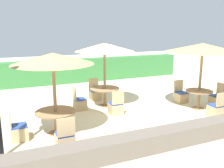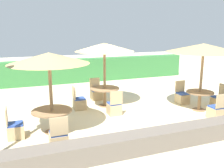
# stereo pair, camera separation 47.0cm
# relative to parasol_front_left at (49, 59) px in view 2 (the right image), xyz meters

# --- Properties ---
(ground_plane) EXTENTS (40.00, 40.00, 0.00)m
(ground_plane) POSITION_rel_parasol_front_left_xyz_m (2.63, 1.26, -2.25)
(ground_plane) COLOR beige
(hedge_row) EXTENTS (13.00, 0.70, 1.34)m
(hedge_row) POSITION_rel_parasol_front_left_xyz_m (2.63, 6.80, -1.58)
(hedge_row) COLOR #387A3D
(hedge_row) RESTS_ON ground_plane
(stone_border) EXTENTS (10.00, 0.56, 0.50)m
(stone_border) POSITION_rel_parasol_front_left_xyz_m (2.63, -2.02, -2.00)
(stone_border) COLOR #6B6056
(stone_border) RESTS_ON ground_plane
(parasol_front_left) EXTENTS (2.33, 2.33, 2.42)m
(parasol_front_left) POSITION_rel_parasol_front_left_xyz_m (0.00, 0.00, 0.00)
(parasol_front_left) COLOR #93704C
(parasol_front_left) RESTS_ON ground_plane
(round_table_front_left) EXTENTS (1.20, 1.20, 0.70)m
(round_table_front_left) POSITION_rel_parasol_front_left_xyz_m (0.00, 0.00, -1.67)
(round_table_front_left) COLOR #93704C
(round_table_front_left) RESTS_ON ground_plane
(patio_chair_front_left_south) EXTENTS (0.46, 0.46, 0.93)m
(patio_chair_front_left_south) POSITION_rel_parasol_front_left_xyz_m (0.01, -1.11, -1.99)
(patio_chair_front_left_south) COLOR tan
(patio_chair_front_left_south) RESTS_ON ground_plane
(patio_chair_front_left_west) EXTENTS (0.46, 0.46, 0.93)m
(patio_chair_front_left_west) POSITION_rel_parasol_front_left_xyz_m (-1.06, -0.03, -1.99)
(patio_chair_front_left_west) COLOR tan
(patio_chair_front_left_west) RESTS_ON ground_plane
(parasol_front_right) EXTENTS (2.75, 2.75, 2.55)m
(parasol_front_right) POSITION_rel_parasol_front_left_xyz_m (5.55, 0.12, 0.13)
(parasol_front_right) COLOR #93704C
(parasol_front_right) RESTS_ON ground_plane
(round_table_front_right) EXTENTS (1.02, 1.02, 0.74)m
(round_table_front_right) POSITION_rel_parasol_front_left_xyz_m (5.55, 0.12, -1.68)
(round_table_front_right) COLOR #93704C
(round_table_front_right) RESTS_ON ground_plane
(patio_chair_front_right_east) EXTENTS (0.46, 0.46, 0.93)m
(patio_chair_front_right_east) POSITION_rel_parasol_front_left_xyz_m (6.51, 0.12, -1.99)
(patio_chair_front_right_east) COLOR tan
(patio_chair_front_right_east) RESTS_ON ground_plane
(patio_chair_front_right_north) EXTENTS (0.46, 0.46, 0.93)m
(patio_chair_front_right_north) POSITION_rel_parasol_front_left_xyz_m (5.50, 1.12, -1.99)
(patio_chair_front_right_north) COLOR tan
(patio_chair_front_right_north) RESTS_ON ground_plane
(patio_chair_front_right_south) EXTENTS (0.46, 0.46, 0.93)m
(patio_chair_front_right_south) POSITION_rel_parasol_front_left_xyz_m (5.49, -0.84, -1.99)
(patio_chair_front_right_south) COLOR tan
(patio_chair_front_right_south) RESTS_ON ground_plane
(parasol_center) EXTENTS (2.31, 2.31, 2.53)m
(parasol_center) POSITION_rel_parasol_front_left_xyz_m (2.33, 1.91, 0.11)
(parasol_center) COLOR #93704C
(parasol_center) RESTS_ON ground_plane
(round_table_center) EXTENTS (1.17, 1.17, 0.75)m
(round_table_center) POSITION_rel_parasol_front_left_xyz_m (2.33, 1.91, -1.64)
(round_table_center) COLOR #93704C
(round_table_center) RESTS_ON ground_plane
(patio_chair_center_south) EXTENTS (0.46, 0.46, 0.93)m
(patio_chair_center_south) POSITION_rel_parasol_front_left_xyz_m (2.32, 0.81, -1.99)
(patio_chair_center_south) COLOR tan
(patio_chair_center_south) RESTS_ON ground_plane
(patio_chair_center_north) EXTENTS (0.46, 0.46, 0.93)m
(patio_chair_center_north) POSITION_rel_parasol_front_left_xyz_m (2.29, 2.94, -1.99)
(patio_chair_center_north) COLOR tan
(patio_chair_center_north) RESTS_ON ground_plane
(patio_chair_center_west) EXTENTS (0.46, 0.46, 0.93)m
(patio_chair_center_west) POSITION_rel_parasol_front_left_xyz_m (1.26, 1.88, -1.99)
(patio_chair_center_west) COLOR tan
(patio_chair_center_west) RESTS_ON ground_plane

